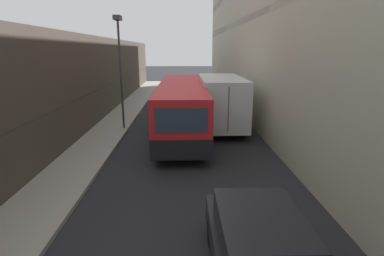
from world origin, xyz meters
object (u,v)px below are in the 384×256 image
object	(u,v)px
bus	(182,106)
car_hatchback	(260,251)
panel_van	(177,89)
street_lamp	(119,51)
box_truck	(219,99)

from	to	relation	value
bus	car_hatchback	bearing A→B (deg)	-82.22
car_hatchback	bus	bearing A→B (deg)	97.78
panel_van	street_lamp	xyz separation A→B (m)	(-2.92, -10.33, 3.44)
car_hatchback	box_truck	distance (m)	13.25
panel_van	street_lamp	distance (m)	11.28
bus	street_lamp	size ratio (longest dim) A/B	1.83
box_truck	street_lamp	world-z (taller)	street_lamp
panel_van	street_lamp	size ratio (longest dim) A/B	0.75
box_truck	panel_van	bearing A→B (deg)	106.89
bus	street_lamp	bearing A→B (deg)	171.62
bus	panel_van	xyz separation A→B (m)	(-0.50, 10.84, -0.41)
bus	panel_van	distance (m)	10.86
street_lamp	panel_van	bearing A→B (deg)	74.20
car_hatchback	panel_van	distance (m)	22.55
bus	street_lamp	distance (m)	4.61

